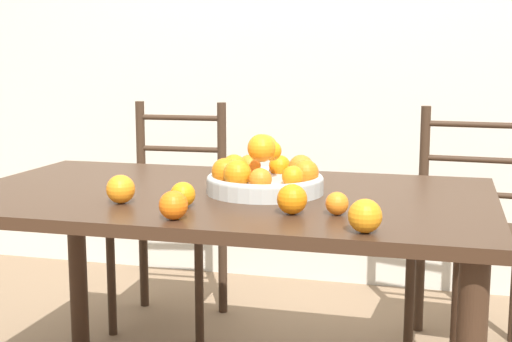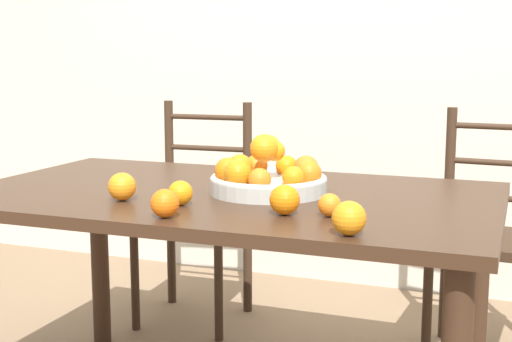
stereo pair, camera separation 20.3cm
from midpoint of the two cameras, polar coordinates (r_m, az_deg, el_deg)
name	(u,v)px [view 1 (the left image)]	position (r m, az deg, el deg)	size (l,w,h in m)	color
wall_back	(316,26)	(3.60, 3.19, 11.50)	(8.00, 0.06, 2.60)	beige
dining_table	(223,223)	(2.18, -5.30, -4.17)	(1.60, 0.94, 0.75)	#382316
fruit_bowl	(264,176)	(2.13, -2.04, -0.46)	(0.35, 0.35, 0.18)	#B2B7B2
orange_loose_0	(121,189)	(2.04, -13.60, -1.45)	(0.08, 0.08, 0.08)	orange
orange_loose_1	(183,194)	(1.96, -8.83, -1.89)	(0.07, 0.07, 0.07)	orange
orange_loose_2	(292,199)	(1.84, -0.23, -2.30)	(0.08, 0.08, 0.08)	orange
orange_loose_3	(365,216)	(1.66, 5.28, -3.64)	(0.08, 0.08, 0.08)	orange
orange_loose_4	(337,203)	(1.84, 3.38, -2.64)	(0.06, 0.06, 0.06)	orange
orange_loose_5	(173,205)	(1.81, -9.82, -2.74)	(0.07, 0.07, 0.07)	orange
chair_left	(172,217)	(3.12, -8.62, -3.70)	(0.44, 0.42, 0.95)	#382619
chair_right	(468,236)	(2.87, 14.67, -5.04)	(0.45, 0.43, 0.95)	#382619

